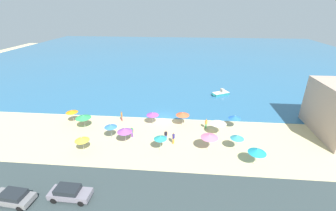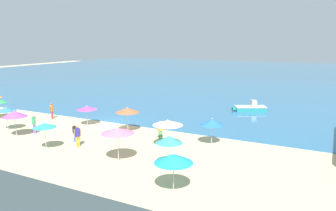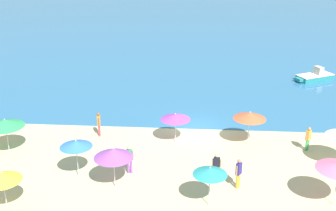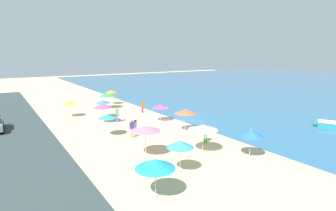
# 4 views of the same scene
# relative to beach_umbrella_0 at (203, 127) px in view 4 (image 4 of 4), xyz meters

# --- Properties ---
(ground_plane) EXTENTS (160.00, 160.00, 0.00)m
(ground_plane) POSITION_rel_beach_umbrella_0_xyz_m (-9.15, 4.65, -2.12)
(ground_plane) COLOR #CEBD89
(coastal_road) EXTENTS (80.00, 8.00, 0.06)m
(coastal_road) POSITION_rel_beach_umbrella_0_xyz_m (-9.15, -13.35, -2.09)
(coastal_road) COLOR #303C3E
(coastal_road) RESTS_ON ground_plane
(beach_umbrella_0) EXTENTS (2.44, 2.44, 2.39)m
(beach_umbrella_0) POSITION_rel_beach_umbrella_0_xyz_m (0.00, 0.00, 0.00)
(beach_umbrella_0) COLOR #B2B2B7
(beach_umbrella_0) RESTS_ON ground_plane
(beach_umbrella_1) EXTENTS (1.91, 1.91, 2.40)m
(beach_umbrella_1) POSITION_rel_beach_umbrella_0_xyz_m (-16.08, -2.56, 0.02)
(beach_umbrella_1) COLOR #B2B2B7
(beach_umbrella_1) RESTS_ON ground_plane
(beach_umbrella_2) EXTENTS (2.08, 2.08, 2.14)m
(beach_umbrella_2) POSITION_rel_beach_umbrella_0_xyz_m (-10.58, 2.51, -0.25)
(beach_umbrella_2) COLOR #B2B2B7
(beach_umbrella_2) RESTS_ON ground_plane
(beach_umbrella_3) EXTENTS (2.22, 2.22, 2.43)m
(beach_umbrella_3) POSITION_rel_beach_umbrella_0_xyz_m (-5.55, 2.44, 0.02)
(beach_umbrella_3) COLOR #B2B2B7
(beach_umbrella_3) RESTS_ON ground_plane
(beach_umbrella_4) EXTENTS (2.22, 2.22, 2.48)m
(beach_umbrella_4) POSITION_rel_beach_umbrella_0_xyz_m (-13.70, -3.49, 0.01)
(beach_umbrella_4) COLOR #B2B2B7
(beach_umbrella_4) RESTS_ON ground_plane
(beach_umbrella_5) EXTENTS (2.00, 2.00, 2.30)m
(beach_umbrella_5) POSITION_rel_beach_umbrella_0_xyz_m (2.90, 2.38, -0.14)
(beach_umbrella_5) COLOR #B2B2B7
(beach_umbrella_5) RESTS_ON ground_plane
(beach_umbrella_6) EXTENTS (1.81, 1.81, 2.32)m
(beach_umbrella_6) POSITION_rel_beach_umbrella_0_xyz_m (-8.37, -4.96, -0.06)
(beach_umbrella_6) COLOR #B2B2B7
(beach_umbrella_6) RESTS_ON ground_plane
(beach_umbrella_7) EXTENTS (1.85, 1.85, 2.40)m
(beach_umbrella_7) POSITION_rel_beach_umbrella_0_xyz_m (2.09, -3.86, -0.04)
(beach_umbrella_7) COLOR #B2B2B7
(beach_umbrella_7) RESTS_ON ground_plane
(beach_umbrella_8) EXTENTS (2.41, 2.41, 2.60)m
(beach_umbrella_8) POSITION_rel_beach_umbrella_0_xyz_m (-1.72, -4.42, 0.21)
(beach_umbrella_8) COLOR #B2B2B7
(beach_umbrella_8) RESTS_ON ground_plane
(beach_umbrella_9) EXTENTS (1.97, 1.97, 2.19)m
(beach_umbrella_9) POSITION_rel_beach_umbrella_0_xyz_m (-18.97, -6.01, -0.22)
(beach_umbrella_9) COLOR #B2B2B7
(beach_umbrella_9) RESTS_ON ground_plane
(beach_umbrella_10) EXTENTS (2.25, 2.25, 2.42)m
(beach_umbrella_10) POSITION_rel_beach_umbrella_0_xyz_m (3.94, -6.93, -0.04)
(beach_umbrella_10) COLOR #B2B2B7
(beach_umbrella_10) RESTS_ON ground_plane
(beach_umbrella_11) EXTENTS (1.97, 1.97, 2.40)m
(beach_umbrella_11) POSITION_rel_beach_umbrella_0_xyz_m (-24.24, 1.78, 0.02)
(beach_umbrella_11) COLOR #B2B2B7
(beach_umbrella_11) RESTS_ON ground_plane
(beach_umbrella_12) EXTENTS (2.47, 2.47, 2.40)m
(beach_umbrella_12) POSITION_rel_beach_umbrella_0_xyz_m (-21.52, 0.12, -0.02)
(beach_umbrella_12) COLOR #B2B2B7
(beach_umbrella_12) RESTS_ON ground_plane
(bather_0) EXTENTS (0.29, 0.56, 1.81)m
(bather_0) POSITION_rel_beach_umbrella_0_xyz_m (-16.07, 3.03, -1.10)
(bather_0) COLOR #F43946
(bather_0) RESTS_ON ground_plane
(bather_1) EXTENTS (0.56, 0.29, 1.60)m
(bather_1) POSITION_rel_beach_umbrella_0_xyz_m (-7.89, -2.18, -1.22)
(bather_1) COLOR blue
(bather_1) RESTS_ON ground_plane
(bather_2) EXTENTS (0.38, 0.49, 1.83)m
(bather_2) POSITION_rel_beach_umbrella_0_xyz_m (-6.69, -3.14, -1.09)
(bather_2) COLOR orange
(bather_2) RESTS_ON ground_plane
(bather_3) EXTENTS (0.57, 0.23, 1.81)m
(bather_3) POSITION_rel_beach_umbrella_0_xyz_m (-13.08, -1.98, -1.10)
(bather_3) COLOR purple
(bather_3) RESTS_ON ground_plane
(bather_4) EXTENTS (0.42, 0.44, 1.69)m
(bather_4) POSITION_rel_beach_umbrella_0_xyz_m (-1.69, 1.83, -1.17)
(bather_4) COLOR green
(bather_4) RESTS_ON ground_plane
(skiff_nearshore) EXTENTS (4.18, 3.14, 1.32)m
(skiff_nearshore) POSITION_rel_beach_umbrella_0_xyz_m (2.62, 17.24, -1.71)
(skiff_nearshore) COLOR teal
(skiff_nearshore) RESTS_ON sea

